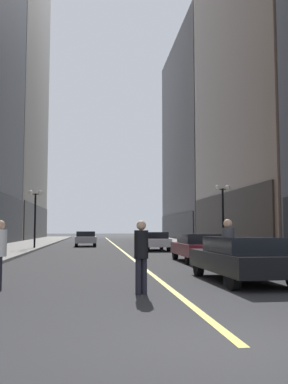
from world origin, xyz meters
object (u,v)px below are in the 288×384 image
Objects in this scene: car_white at (155,240)px; pedestrian_in_black_coat at (141,251)px; pedestrian_in_white_shirt at (0,249)px; street_lamp_right_mid at (223,203)px; pedestrian_with_orange_bag at (228,246)px; street_lamp_left_far at (35,206)px; car_maroon at (199,246)px; car_silver at (86,238)px; car_black at (241,257)px.

car_white is 2.56× the size of pedestrian_in_black_coat.
pedestrian_in_white_shirt is 19.52m from street_lamp_right_mid.
car_white is 2.53× the size of pedestrian_in_white_shirt.
pedestrian_with_orange_bag is 1.04× the size of pedestrian_in_black_coat.
street_lamp_left_far reaches higher than car_white.
pedestrian_in_white_shirt reaches higher than car_maroon.
street_lamp_left_far is (-8.09, 21.36, 2.18)m from pedestrian_with_orange_bag.
pedestrian_with_orange_bag is (4.44, -27.42, 0.35)m from car_silver.
car_silver is 28.73m from pedestrian_in_black_coat.
car_silver is 14.96m from street_lamp_right_mid.
pedestrian_with_orange_bag reaches higher than car_silver.
street_lamp_left_far is at bearing 103.79° from pedestrian_in_black_coat.
street_lamp_left_far is at bearing 95.41° from pedestrian_in_white_shirt.
pedestrian_with_orange_bag reaches higher than car_white.
pedestrian_in_white_shirt is at bearing -171.10° from car_black.
street_lamp_right_mid is (4.01, -3.55, 2.54)m from car_white.
car_silver is 0.93× the size of street_lamp_left_far.
street_lamp_right_mid is at bearing 64.90° from car_maroon.
car_maroon is at bearing 68.67° from pedestrian_in_black_coat.
car_white is at bearing -12.47° from street_lamp_left_far.
pedestrian_with_orange_bag reaches higher than car_maroon.
pedestrian_in_black_coat is (-3.24, -20.66, 0.31)m from car_white.
pedestrian_in_white_shirt is at bearing -84.59° from street_lamp_left_far.
car_maroon is 1.12× the size of car_silver.
pedestrian_in_black_coat reaches higher than car_silver.
car_black is at bearing 32.40° from pedestrian_in_black_coat.
car_maroon and car_white have the same top height.
car_black is at bearing -105.10° from street_lamp_right_mid.
car_silver is 27.74m from pedestrian_in_white_shirt.
street_lamp_right_mid reaches higher than pedestrian_in_black_coat.
street_lamp_right_mid is (3.43, 7.33, 2.54)m from car_maroon.
street_lamp_right_mid reaches higher than car_silver.
car_maroon is 1.04× the size of street_lamp_left_far.
pedestrian_in_black_coat is 0.40× the size of street_lamp_right_mid.
pedestrian_in_white_shirt is (-6.04, -0.27, -0.03)m from pedestrian_with_orange_bag.
car_white is at bearing 81.08° from pedestrian_in_black_coat.
street_lamp_right_mid is (9.15, -11.56, 2.54)m from car_silver.
pedestrian_in_black_coat is 3.63m from pedestrian_in_white_shirt.
car_silver is (-5.72, 18.89, -0.00)m from car_maroon.
pedestrian_in_white_shirt is (-6.68, -1.05, 0.32)m from car_black.
pedestrian_in_black_coat is 0.40× the size of street_lamp_left_far.
car_maroon is 10.51m from pedestrian_in_black_coat.
pedestrian_in_white_shirt is at bearing -123.67° from street_lamp_right_mid.
car_black and car_white have the same top height.
car_black is 1.05× the size of car_maroon.
car_maroon is 16.08m from street_lamp_left_far.
car_black is 3.78m from pedestrian_in_black_coat.
car_white is at bearing 93.04° from car_maroon.
pedestrian_with_orange_bag is 0.41× the size of street_lamp_left_far.
car_black is 1.17× the size of car_silver.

